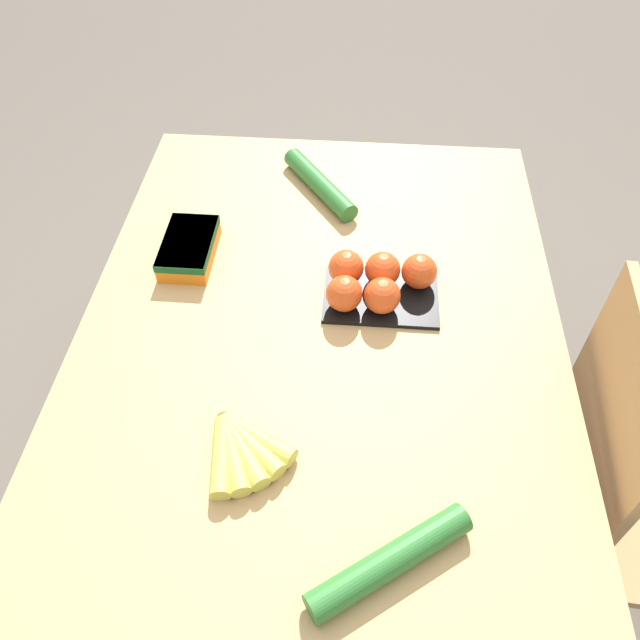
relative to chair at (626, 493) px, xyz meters
The scene contains 8 objects.
ground_plane 0.83m from the chair, 105.26° to the right, with size 12.00×12.00×0.00m, color #665B51.
dining_table 0.69m from the chair, 105.26° to the right, with size 1.36×0.97×0.74m.
chair is the anchor object (origin of this frame).
banana_bunch 0.81m from the chair, 81.67° to the right, with size 0.16×0.15×0.04m.
tomato_pack 0.68m from the chair, 117.42° to the right, with size 0.16×0.24×0.08m.
carrot_bag 1.06m from the chair, 111.17° to the right, with size 0.18×0.11×0.05m.
cucumber_near 0.64m from the chair, 60.84° to the right, with size 0.20×0.25×0.05m.
cucumber_far 0.97m from the chair, 132.51° to the right, with size 0.25×0.20×0.05m.
Camera 1 is at (0.81, 0.06, 1.69)m, focal length 35.00 mm.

